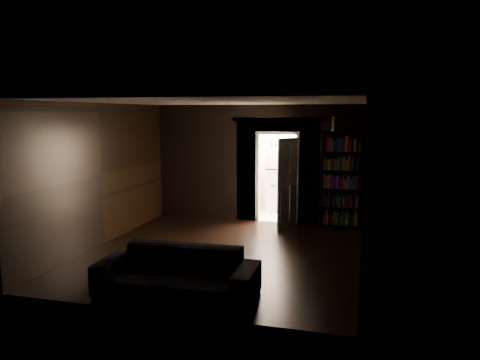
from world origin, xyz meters
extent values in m
plane|color=black|center=(0.00, 0.00, 0.00)|extent=(5.50, 5.50, 0.00)
cube|color=black|center=(-1.23, 2.80, 1.40)|extent=(2.55, 0.10, 2.80)
cube|color=black|center=(1.73, 2.80, 1.40)|extent=(1.55, 0.10, 2.80)
cube|color=black|center=(0.50, 2.80, 2.45)|extent=(0.90, 0.10, 0.70)
cube|color=black|center=(-2.50, 0.00, 1.40)|extent=(0.02, 5.50, 2.80)
cube|color=black|center=(2.50, 0.00, 1.40)|extent=(0.02, 5.50, 2.80)
cube|color=black|center=(0.00, -2.75, 1.40)|extent=(5.00, 0.02, 2.80)
cube|color=beige|center=(0.00, 0.00, 2.80)|extent=(5.00, 5.50, 0.02)
cube|color=white|center=(0.50, 2.74, 1.05)|extent=(1.04, 0.06, 2.17)
cube|color=beige|center=(0.50, 3.65, -0.05)|extent=(2.20, 1.80, 0.10)
cube|color=white|center=(0.50, 4.50, 1.20)|extent=(2.20, 0.10, 2.40)
cube|color=white|center=(-0.55, 3.65, 1.20)|extent=(0.10, 1.60, 2.40)
cube|color=white|center=(1.55, 3.65, 1.20)|extent=(0.10, 1.60, 2.40)
cube|color=white|center=(0.50, 3.65, 2.45)|extent=(2.20, 1.80, 0.10)
cube|color=#D5737A|center=(0.50, 4.44, 2.22)|extent=(2.00, 0.04, 0.26)
imported|color=black|center=(-0.04, -2.10, 0.45)|extent=(2.34, 1.06, 0.89)
cube|color=black|center=(2.00, 2.59, 1.10)|extent=(0.95, 0.52, 2.20)
cube|color=white|center=(0.37, 4.11, 0.82)|extent=(0.84, 0.80, 1.65)
cube|color=white|center=(0.82, 2.33, 1.02)|extent=(0.34, 0.81, 2.05)
cube|color=silver|center=(1.80, 2.57, 2.36)|extent=(0.12, 0.12, 0.32)
cube|color=black|center=(0.34, 4.08, 1.79)|extent=(0.69, 0.31, 0.28)
camera|label=1|loc=(2.53, -8.10, 2.61)|focal=35.00mm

